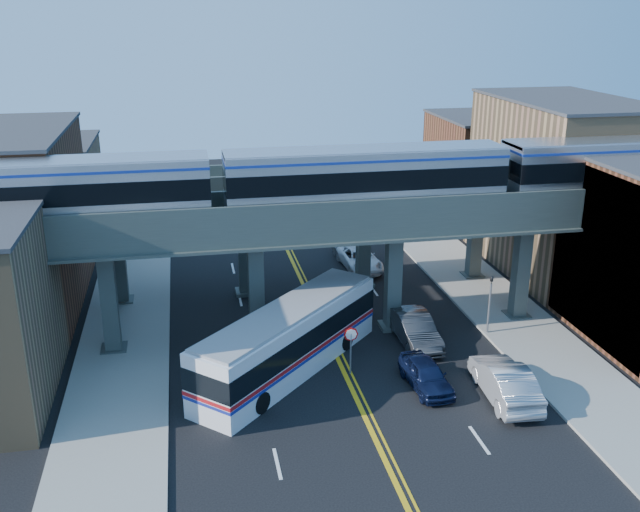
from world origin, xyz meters
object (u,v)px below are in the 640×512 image
object	(u,v)px
transit_bus	(289,340)
car_lane_a	(426,375)
transit_train	(365,176)
car_lane_d	(353,251)
car_lane_b	(415,329)
car_parked_curb	(505,381)
stop_sign	(351,343)
traffic_signal	(490,298)
car_lane_c	(360,259)

from	to	relation	value
transit_bus	car_lane_a	xyz separation A→B (m)	(6.46, -3.12, -1.00)
transit_train	car_lane_a	bearing A→B (deg)	-78.26
car_lane_d	car_lane_b	bearing A→B (deg)	-96.83
car_lane_d	car_parked_curb	xyz separation A→B (m)	(2.54, -20.86, 0.16)
car_lane_d	car_parked_curb	bearing A→B (deg)	-90.41
stop_sign	traffic_signal	size ratio (longest dim) A/B	0.64
car_lane_b	car_parked_curb	xyz separation A→B (m)	(2.41, -6.63, 0.05)
traffic_signal	car_parked_curb	size ratio (longest dim) A/B	0.74
car_lane_c	car_parked_curb	size ratio (longest dim) A/B	0.94
stop_sign	car_parked_curb	xyz separation A→B (m)	(6.79, -3.83, -0.85)
traffic_signal	car_lane_d	distance (m)	14.86
transit_bus	car_lane_c	size ratio (longest dim) A/B	2.20
traffic_signal	car_lane_d	size ratio (longest dim) A/B	0.79
traffic_signal	car_lane_c	world-z (taller)	traffic_signal
transit_train	car_parked_curb	bearing A→B (deg)	-60.97
stop_sign	car_lane_c	xyz separation A→B (m)	(4.31, 15.26, -1.04)
car_lane_a	car_lane_c	distance (m)	17.42
transit_train	traffic_signal	xyz separation A→B (m)	(7.01, -2.00, -6.99)
car_parked_curb	car_lane_d	bearing A→B (deg)	-79.36
car_lane_c	car_lane_d	size ratio (longest dim) A/B	1.00
transit_train	traffic_signal	size ratio (longest dim) A/B	11.65
transit_train	traffic_signal	distance (m)	10.10
stop_sign	car_lane_c	distance (m)	15.89
car_lane_a	car_parked_curb	distance (m)	3.82
transit_train	car_lane_d	distance (m)	14.94
car_lane_b	car_lane_c	world-z (taller)	car_lane_b
stop_sign	car_parked_curb	size ratio (longest dim) A/B	0.48
transit_bus	car_lane_a	distance (m)	7.24
car_lane_b	car_parked_curb	distance (m)	7.05
transit_train	transit_bus	bearing A→B (deg)	-141.16
traffic_signal	car_lane_d	bearing A→B (deg)	108.31
transit_bus	car_lane_c	distance (m)	16.10
car_lane_b	car_lane_d	size ratio (longest dim) A/B	1.01
transit_train	stop_sign	size ratio (longest dim) A/B	18.17
transit_bus	car_lane_d	bearing A→B (deg)	19.14
car_lane_c	car_lane_a	bearing A→B (deg)	-96.25
traffic_signal	car_lane_a	world-z (taller)	traffic_signal
stop_sign	traffic_signal	xyz separation A→B (m)	(8.90, 3.00, 0.54)
traffic_signal	car_lane_d	world-z (taller)	traffic_signal
traffic_signal	car_parked_curb	xyz separation A→B (m)	(-2.11, -6.83, -1.39)
transit_bus	transit_train	bearing A→B (deg)	-7.43
car_lane_a	stop_sign	bearing A→B (deg)	143.97
car_lane_a	transit_train	bearing A→B (deg)	97.99
transit_train	car_lane_d	size ratio (longest dim) A/B	9.26
car_parked_curb	car_lane_c	bearing A→B (deg)	-78.89
car_lane_b	car_lane_c	bearing A→B (deg)	89.47
stop_sign	car_lane_b	size ratio (longest dim) A/B	0.50
car_lane_b	transit_train	bearing A→B (deg)	137.68
car_parked_curb	traffic_signal	bearing A→B (deg)	-103.45
transit_train	car_lane_a	xyz separation A→B (m)	(1.48, -7.13, -8.56)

